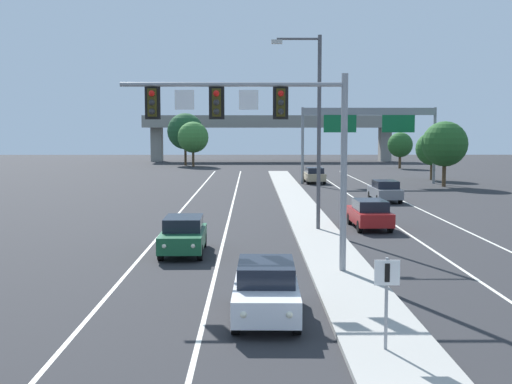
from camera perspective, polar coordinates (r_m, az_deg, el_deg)
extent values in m
cube|color=#9E9B93|center=(28.10, 6.49, -5.39)|extent=(2.40, 110.00, 0.15)
cube|color=silver|center=(34.83, -2.62, -3.38)|extent=(0.14, 100.00, 0.01)
cube|color=silver|center=(35.73, 12.65, -3.28)|extent=(0.14, 100.00, 0.01)
cube|color=silver|center=(35.11, -8.02, -3.35)|extent=(0.14, 100.00, 0.01)
cube|color=silver|center=(36.62, 17.69, -3.20)|extent=(0.14, 100.00, 0.01)
cylinder|color=gray|center=(24.20, 7.60, 1.63)|extent=(0.24, 0.24, 7.20)
cylinder|color=gray|center=(23.97, -2.04, 9.29)|extent=(8.09, 0.16, 0.16)
cube|color=black|center=(23.99, 2.14, 7.73)|extent=(0.56, 0.06, 1.20)
cube|color=#38330F|center=(23.95, 2.15, 7.74)|extent=(0.32, 0.32, 1.00)
sphere|color=red|center=(23.80, 2.17, 8.52)|extent=(0.22, 0.22, 0.22)
sphere|color=#282828|center=(23.78, 2.17, 7.75)|extent=(0.22, 0.22, 0.22)
sphere|color=#282828|center=(23.77, 2.16, 6.98)|extent=(0.22, 0.22, 0.22)
cube|color=black|center=(24.00, -3.43, 7.73)|extent=(0.56, 0.06, 1.20)
cube|color=#38330F|center=(23.96, -3.43, 7.73)|extent=(0.32, 0.32, 1.00)
sphere|color=red|center=(23.81, -3.46, 8.52)|extent=(0.22, 0.22, 0.22)
sphere|color=#282828|center=(23.79, -3.45, 7.75)|extent=(0.22, 0.22, 0.22)
sphere|color=#282828|center=(23.78, -3.45, 6.98)|extent=(0.22, 0.22, 0.22)
cube|color=black|center=(24.23, -8.94, 7.65)|extent=(0.56, 0.06, 1.20)
cube|color=#38330F|center=(24.19, -8.96, 7.65)|extent=(0.32, 0.32, 1.00)
sphere|color=red|center=(24.04, -9.03, 8.43)|extent=(0.22, 0.22, 0.22)
sphere|color=#282828|center=(24.02, -9.02, 7.67)|extent=(0.22, 0.22, 0.22)
sphere|color=#282828|center=(24.01, -9.00, 6.90)|extent=(0.22, 0.22, 0.22)
cube|color=white|center=(23.91, -0.64, 7.98)|extent=(0.70, 0.04, 0.70)
cube|color=white|center=(24.03, -6.21, 7.94)|extent=(0.70, 0.04, 0.70)
cylinder|color=gray|center=(16.01, 11.21, -9.46)|extent=(0.08, 0.08, 2.20)
cube|color=white|center=(15.80, 11.29, -6.86)|extent=(0.60, 0.03, 0.60)
cube|color=black|center=(15.78, 11.30, -6.88)|extent=(0.12, 0.01, 0.44)
cylinder|color=#4C4C51|center=(34.33, 5.47, 5.10)|extent=(0.20, 0.20, 10.00)
cylinder|color=#4C4C51|center=(34.55, 3.69, 13.10)|extent=(2.20, 0.12, 0.12)
cube|color=#B7B7B2|center=(34.47, 1.81, 12.87)|extent=(0.56, 0.28, 0.20)
cube|color=silver|center=(18.86, 0.87, -8.89)|extent=(1.88, 4.43, 0.70)
cube|color=black|center=(18.93, 0.87, -6.88)|extent=(1.63, 2.41, 0.56)
sphere|color=#EAE5C6|center=(16.76, 2.91, -10.56)|extent=(0.18, 0.18, 0.18)
sphere|color=#EAE5C6|center=(16.75, -1.10, -10.56)|extent=(0.18, 0.18, 0.18)
cylinder|color=black|center=(17.53, 3.56, -11.20)|extent=(0.23, 0.64, 0.64)
cylinder|color=black|center=(17.53, -1.78, -11.20)|extent=(0.23, 0.64, 0.64)
cylinder|color=black|center=(20.42, 3.13, -8.79)|extent=(0.23, 0.64, 0.64)
cylinder|color=black|center=(20.42, -1.42, -8.79)|extent=(0.23, 0.64, 0.64)
cube|color=#195633|center=(28.55, -6.31, -4.00)|extent=(1.87, 4.43, 0.70)
cube|color=black|center=(28.68, -6.29, -2.69)|extent=(1.62, 2.40, 0.56)
sphere|color=#EAE5C6|center=(26.36, -5.47, -4.68)|extent=(0.18, 0.18, 0.18)
sphere|color=#EAE5C6|center=(26.47, -7.97, -4.66)|extent=(0.18, 0.18, 0.18)
cylinder|color=black|center=(27.08, -4.88, -5.26)|extent=(0.23, 0.64, 0.64)
cylinder|color=black|center=(27.23, -8.26, -5.24)|extent=(0.23, 0.64, 0.64)
cylinder|color=black|center=(30.03, -4.54, -4.20)|extent=(0.23, 0.64, 0.64)
cylinder|color=black|center=(30.16, -7.58, -4.19)|extent=(0.23, 0.64, 0.64)
cube|color=maroon|center=(36.11, 9.78, -2.07)|extent=(1.89, 4.44, 0.70)
cube|color=black|center=(35.82, 9.87, -1.12)|extent=(1.63, 2.41, 0.56)
sphere|color=#EAE5C6|center=(38.12, 8.29, -1.58)|extent=(0.18, 0.18, 0.18)
sphere|color=#EAE5C6|center=(38.34, 9.99, -1.56)|extent=(0.18, 0.18, 0.18)
cylinder|color=black|center=(37.47, 8.12, -2.31)|extent=(0.23, 0.64, 0.64)
cylinder|color=black|center=(37.78, 10.52, -2.29)|extent=(0.23, 0.64, 0.64)
cylinder|color=black|center=(34.55, 8.96, -2.98)|extent=(0.23, 0.64, 0.64)
cylinder|color=black|center=(34.88, 11.55, -2.95)|extent=(0.23, 0.64, 0.64)
cube|color=slate|center=(49.81, 11.09, -0.04)|extent=(1.87, 4.43, 0.70)
cube|color=black|center=(49.55, 11.15, 0.66)|extent=(1.62, 2.40, 0.56)
sphere|color=#EAE5C6|center=(51.81, 9.95, 0.24)|extent=(0.18, 0.18, 0.18)
sphere|color=#EAE5C6|center=(52.05, 11.19, 0.24)|extent=(0.18, 0.18, 0.18)
cylinder|color=black|center=(51.14, 9.84, -0.27)|extent=(0.23, 0.64, 0.64)
cylinder|color=black|center=(51.48, 11.59, -0.27)|extent=(0.23, 0.64, 0.64)
cylinder|color=black|center=(48.22, 10.53, -0.63)|extent=(0.23, 0.64, 0.64)
cylinder|color=black|center=(48.58, 12.38, -0.62)|extent=(0.23, 0.64, 0.64)
cube|color=tan|center=(65.81, 5.07, 1.35)|extent=(1.93, 4.45, 0.70)
cube|color=black|center=(65.55, 5.10, 1.88)|extent=(1.65, 2.42, 0.56)
sphere|color=#EAE5C6|center=(67.90, 4.36, 1.52)|extent=(0.18, 0.18, 0.18)
sphere|color=#EAE5C6|center=(68.04, 5.32, 1.52)|extent=(0.18, 0.18, 0.18)
cylinder|color=black|center=(67.22, 4.23, 1.14)|extent=(0.24, 0.65, 0.64)
cylinder|color=black|center=(67.42, 5.59, 1.14)|extent=(0.24, 0.65, 0.64)
cylinder|color=black|center=(64.25, 4.53, 0.94)|extent=(0.24, 0.65, 0.64)
cylinder|color=black|center=(64.46, 5.94, 0.94)|extent=(0.24, 0.65, 0.64)
cylinder|color=gray|center=(64.97, 4.05, 4.02)|extent=(0.28, 0.28, 7.50)
cylinder|color=gray|center=(67.24, 15.19, 3.89)|extent=(0.28, 0.28, 7.50)
cube|color=gray|center=(65.80, 9.76, 6.89)|extent=(13.00, 0.36, 0.70)
cube|color=#0F6033|center=(65.14, 7.29, 5.89)|extent=(3.20, 0.08, 1.70)
cube|color=#0F6033|center=(66.15, 12.23, 5.80)|extent=(3.20, 0.08, 1.70)
cube|color=gray|center=(110.98, 1.31, 5.88)|extent=(42.40, 6.40, 1.10)
cube|color=gray|center=(108.00, 1.36, 6.42)|extent=(42.40, 0.36, 0.90)
cube|color=gray|center=(112.08, -8.58, 4.09)|extent=(1.80, 2.40, 5.65)
cube|color=gray|center=(113.23, 11.09, 4.06)|extent=(1.80, 2.40, 5.65)
cylinder|color=#4C3823|center=(92.58, 12.35, 2.59)|extent=(0.36, 0.36, 1.87)
sphere|color=#235623|center=(92.50, 12.37, 4.01)|extent=(3.43, 3.43, 3.43)
cylinder|color=#4C3823|center=(95.27, -5.46, 2.94)|extent=(0.36, 0.36, 2.44)
sphere|color=#387533|center=(95.19, -5.48, 4.75)|extent=(4.47, 4.47, 4.47)
cylinder|color=#4C3823|center=(63.97, 15.97, 1.48)|extent=(0.36, 0.36, 2.31)
sphere|color=#235623|center=(63.85, 16.04, 4.02)|extent=(4.22, 4.22, 4.22)
cylinder|color=#4C3823|center=(98.55, -6.13, 3.16)|extent=(0.36, 0.36, 2.93)
sphere|color=#1E4C28|center=(98.48, -6.15, 5.26)|extent=(5.37, 5.37, 5.37)
cylinder|color=#4C3823|center=(72.08, 14.98, 1.77)|extent=(0.36, 0.36, 1.91)
sphere|color=#235623|center=(71.97, 15.02, 3.64)|extent=(3.50, 3.50, 3.50)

